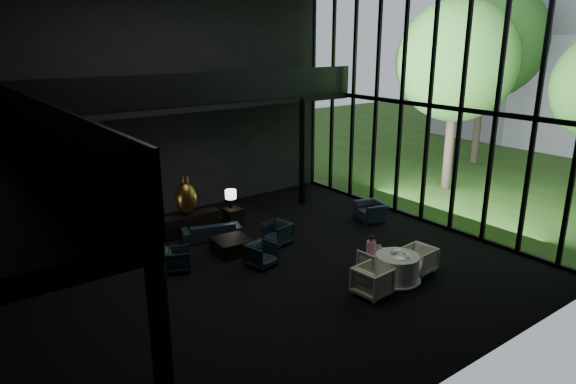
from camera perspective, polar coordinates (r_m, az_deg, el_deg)
floor at (r=14.21m, az=-3.68°, el=-8.86°), size 14.00×12.00×0.02m
wall_back at (r=18.28m, az=-14.45°, el=9.55°), size 14.00×0.04×8.00m
wall_front at (r=8.69m, az=18.08°, el=1.65°), size 14.00×0.04×8.00m
curtain_wall at (r=17.71m, az=15.47°, el=9.25°), size 0.20×12.00×8.00m
mezzanine_back at (r=17.79m, az=-10.17°, el=9.62°), size 12.00×2.00×0.25m
railing_left at (r=11.05m, az=-26.55°, el=7.00°), size 0.06×12.00×1.00m
railing_back at (r=16.84m, az=-8.70°, el=11.36°), size 12.00×0.06×1.00m
column_nw at (r=17.09m, az=-29.12°, el=0.60°), size 0.24×0.24×4.00m
column_ne at (r=19.32m, az=1.62°, el=4.41°), size 0.24×0.24×4.00m
tree_near at (r=22.04m, az=18.24°, el=13.63°), size 4.80×4.80×7.65m
tree_far at (r=27.28m, az=21.19°, el=15.41°), size 5.60×5.60×8.80m
console at (r=16.94m, az=-11.00°, el=-3.56°), size 2.14×0.49×0.68m
bronze_urn at (r=16.71m, az=-11.27°, el=-0.64°), size 0.69×0.69×1.28m
side_table_left at (r=16.37m, az=-15.97°, el=-4.95°), size 0.47×0.47×0.52m
table_lamp_left at (r=16.03m, az=-16.08°, el=-2.51°), size 0.42×0.42×0.71m
side_table_right at (r=17.55m, az=-6.12°, el=-2.76°), size 0.54×0.54×0.59m
table_lamp_right at (r=17.41m, az=-6.38°, el=-0.34°), size 0.38×0.38×0.63m
sofa at (r=16.46m, az=-8.50°, el=-4.10°), size 1.72×0.94×0.65m
lounge_armchair_west at (r=14.47m, az=-12.12°, el=-7.40°), size 0.75×0.77×0.61m
lounge_armchair_east at (r=15.88m, az=-1.17°, el=-4.52°), size 0.79×0.83×0.75m
lounge_armchair_south at (r=14.41m, az=-2.97°, el=-6.94°), size 0.81×0.77×0.70m
window_armchair at (r=18.10m, az=9.21°, el=-1.91°), size 0.79×1.03×0.81m
coffee_table at (r=15.37m, az=-6.25°, el=-5.96°), size 1.08×1.08×0.45m
dining_table at (r=13.81m, az=11.98°, el=-8.51°), size 1.28×1.28×0.75m
dining_chair_north at (r=14.34m, az=9.46°, el=-7.49°), size 0.62×0.58×0.60m
dining_chair_east at (r=14.48m, az=14.34°, el=-7.12°), size 0.80×0.85×0.80m
dining_chair_west at (r=13.00m, az=9.38°, el=-9.48°), size 0.87×0.92×0.88m
child at (r=14.26m, az=9.23°, el=-5.80°), size 0.25×0.25×0.55m
plate_a at (r=13.45m, az=12.24°, el=-7.22°), size 0.31×0.31×0.02m
plate_b at (r=13.97m, az=12.02°, el=-6.28°), size 0.26×0.26×0.02m
saucer at (r=13.73m, az=12.99°, el=-6.76°), size 0.19×0.19×0.01m
coffee_cup at (r=13.73m, az=12.81°, el=-6.59°), size 0.09×0.09×0.06m
cereal_bowl at (r=13.71m, az=11.69°, el=-6.54°), size 0.18×0.18×0.09m
cream_pot at (r=13.48m, az=13.20°, el=-7.09°), size 0.08×0.08×0.07m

